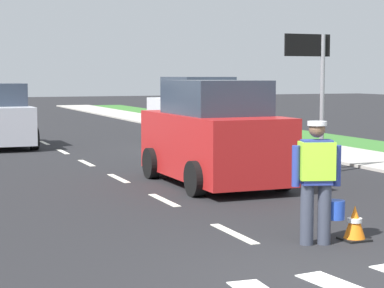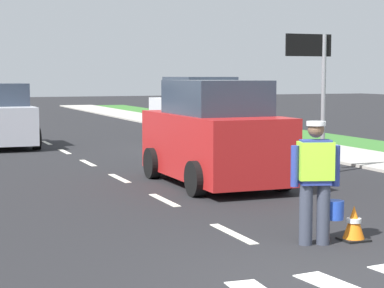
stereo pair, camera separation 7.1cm
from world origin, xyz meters
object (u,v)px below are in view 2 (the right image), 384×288
object	(u,v)px
traffic_cone_near	(354,223)
car_outgoing_ahead	(214,136)
lane_direction_sign	(314,69)
road_worker	(317,176)
car_oncoming_second	(1,118)
car_parked_far	(198,115)

from	to	relation	value
traffic_cone_near	car_outgoing_ahead	distance (m)	5.49
lane_direction_sign	traffic_cone_near	xyz separation A→B (m)	(-2.92, -5.96, -2.17)
road_worker	traffic_cone_near	xyz separation A→B (m)	(0.61, 0.01, -0.69)
road_worker	car_oncoming_second	size ratio (longest dim) A/B	0.44
car_oncoming_second	lane_direction_sign	bearing A→B (deg)	-57.16
road_worker	car_oncoming_second	world-z (taller)	car_oncoming_second
lane_direction_sign	car_oncoming_second	bearing A→B (deg)	122.84
road_worker	car_outgoing_ahead	xyz separation A→B (m)	(0.83, 5.44, 0.08)
lane_direction_sign	car_outgoing_ahead	distance (m)	3.09
road_worker	traffic_cone_near	size ratio (longest dim) A/B	3.43
car_outgoing_ahead	road_worker	bearing A→B (deg)	-98.71
road_worker	car_oncoming_second	bearing A→B (deg)	98.90
lane_direction_sign	car_parked_far	distance (m)	6.95
car_outgoing_ahead	car_parked_far	xyz separation A→B (m)	(2.60, 7.35, 0.02)
car_oncoming_second	car_outgoing_ahead	world-z (taller)	car_outgoing_ahead
car_parked_far	road_worker	bearing A→B (deg)	-105.03
lane_direction_sign	car_parked_far	bearing A→B (deg)	90.84
traffic_cone_near	lane_direction_sign	bearing A→B (deg)	63.87
road_worker	car_parked_far	xyz separation A→B (m)	(3.43, 12.78, 0.10)
car_parked_far	car_oncoming_second	bearing A→B (deg)	158.15
road_worker	traffic_cone_near	bearing A→B (deg)	0.61
road_worker	car_oncoming_second	xyz separation A→B (m)	(-2.37, 15.11, 0.01)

